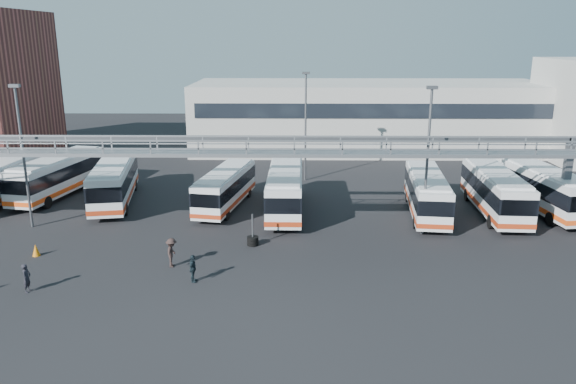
{
  "coord_description": "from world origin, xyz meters",
  "views": [
    {
      "loc": [
        3.09,
        -30.25,
        13.33
      ],
      "look_at": [
        2.58,
        6.0,
        3.25
      ],
      "focal_mm": 35.0,
      "sensor_mm": 36.0,
      "label": 1
    }
  ],
  "objects_px": {
    "light_pole_back": "(306,121)",
    "bus_7": "(427,192)",
    "light_pole_mid": "(428,153)",
    "pedestrian_c": "(172,253)",
    "pedestrian_a": "(27,278)",
    "bus_4": "(226,187)",
    "cone_right": "(36,250)",
    "bus_1": "(58,174)",
    "bus_8": "(495,190)",
    "bus_5": "(285,189)",
    "bus_0": "(2,180)",
    "bus_2": "(114,180)",
    "light_pole_left": "(23,149)",
    "pedestrian_d": "(193,269)",
    "bus_9": "(541,187)",
    "tire_stack": "(253,240)"
  },
  "relations": [
    {
      "from": "bus_7",
      "to": "cone_right",
      "type": "relative_size",
      "value": 14.34
    },
    {
      "from": "pedestrian_a",
      "to": "light_pole_back",
      "type": "bearing_deg",
      "value": -30.61
    },
    {
      "from": "light_pole_back",
      "to": "bus_0",
      "type": "distance_m",
      "value": 26.69
    },
    {
      "from": "light_pole_mid",
      "to": "pedestrian_c",
      "type": "xyz_separation_m",
      "value": [
        -16.29,
        -6.11,
        -4.84
      ]
    },
    {
      "from": "pedestrian_c",
      "to": "light_pole_mid",
      "type": "bearing_deg",
      "value": -69.82
    },
    {
      "from": "bus_5",
      "to": "bus_8",
      "type": "height_order",
      "value": "bus_5"
    },
    {
      "from": "bus_0",
      "to": "pedestrian_d",
      "type": "relative_size",
      "value": 6.94
    },
    {
      "from": "light_pole_left",
      "to": "bus_4",
      "type": "bearing_deg",
      "value": 20.55
    },
    {
      "from": "light_pole_back",
      "to": "bus_7",
      "type": "xyz_separation_m",
      "value": [
        9.16,
        -10.68,
        -3.93
      ]
    },
    {
      "from": "light_pole_mid",
      "to": "pedestrian_a",
      "type": "height_order",
      "value": "light_pole_mid"
    },
    {
      "from": "light_pole_back",
      "to": "bus_5",
      "type": "distance_m",
      "value": 11.02
    },
    {
      "from": "light_pole_left",
      "to": "bus_9",
      "type": "distance_m",
      "value": 38.84
    },
    {
      "from": "bus_0",
      "to": "pedestrian_a",
      "type": "xyz_separation_m",
      "value": [
        9.93,
        -17.07,
        -1.05
      ]
    },
    {
      "from": "bus_4",
      "to": "bus_9",
      "type": "xyz_separation_m",
      "value": [
        24.92,
        -0.55,
        0.23
      ]
    },
    {
      "from": "light_pole_mid",
      "to": "pedestrian_a",
      "type": "distance_m",
      "value": 25.76
    },
    {
      "from": "bus_2",
      "to": "bus_1",
      "type": "bearing_deg",
      "value": 149.86
    },
    {
      "from": "bus_5",
      "to": "pedestrian_a",
      "type": "relative_size",
      "value": 7.06
    },
    {
      "from": "pedestrian_a",
      "to": "tire_stack",
      "type": "distance_m",
      "value": 13.67
    },
    {
      "from": "bus_4",
      "to": "pedestrian_d",
      "type": "relative_size",
      "value": 6.46
    },
    {
      "from": "light_pole_mid",
      "to": "pedestrian_c",
      "type": "bearing_deg",
      "value": -159.42
    },
    {
      "from": "bus_1",
      "to": "bus_8",
      "type": "distance_m",
      "value": 36.09
    },
    {
      "from": "bus_2",
      "to": "bus_7",
      "type": "xyz_separation_m",
      "value": [
        24.98,
        -2.85,
        -0.13
      ]
    },
    {
      "from": "bus_8",
      "to": "bus_9",
      "type": "height_order",
      "value": "bus_9"
    },
    {
      "from": "bus_7",
      "to": "light_pole_mid",
      "type": "bearing_deg",
      "value": -98.89
    },
    {
      "from": "bus_2",
      "to": "pedestrian_c",
      "type": "distance_m",
      "value": 15.31
    },
    {
      "from": "light_pole_back",
      "to": "cone_right",
      "type": "relative_size",
      "value": 13.44
    },
    {
      "from": "bus_0",
      "to": "bus_5",
      "type": "relative_size",
      "value": 0.98
    },
    {
      "from": "light_pole_back",
      "to": "bus_7",
      "type": "distance_m",
      "value": 14.61
    },
    {
      "from": "bus_1",
      "to": "pedestrian_a",
      "type": "height_order",
      "value": "bus_1"
    },
    {
      "from": "light_pole_mid",
      "to": "bus_5",
      "type": "xyz_separation_m",
      "value": [
        -9.72,
        4.81,
        -3.83
      ]
    },
    {
      "from": "bus_1",
      "to": "pedestrian_d",
      "type": "relative_size",
      "value": 7.23
    },
    {
      "from": "bus_5",
      "to": "bus_9",
      "type": "distance_m",
      "value": 20.12
    },
    {
      "from": "light_pole_back",
      "to": "bus_4",
      "type": "xyz_separation_m",
      "value": [
        -6.53,
        -8.95,
        -4.03
      ]
    },
    {
      "from": "bus_8",
      "to": "pedestrian_d",
      "type": "xyz_separation_m",
      "value": [
        -21.1,
        -12.87,
        -1.09
      ]
    },
    {
      "from": "bus_7",
      "to": "pedestrian_a",
      "type": "relative_size",
      "value": 6.81
    },
    {
      "from": "light_pole_left",
      "to": "light_pole_mid",
      "type": "distance_m",
      "value": 28.02
    },
    {
      "from": "light_pole_back",
      "to": "pedestrian_c",
      "type": "relative_size",
      "value": 5.73
    },
    {
      "from": "light_pole_mid",
      "to": "bus_0",
      "type": "bearing_deg",
      "value": 167.44
    },
    {
      "from": "bus_2",
      "to": "tire_stack",
      "type": "distance_m",
      "value": 15.56
    },
    {
      "from": "bus_1",
      "to": "cone_right",
      "type": "height_order",
      "value": "bus_1"
    },
    {
      "from": "cone_right",
      "to": "bus_4",
      "type": "bearing_deg",
      "value": 44.7
    },
    {
      "from": "bus_7",
      "to": "light_pole_back",
      "type": "bearing_deg",
      "value": 136.68
    },
    {
      "from": "light_pole_mid",
      "to": "bus_2",
      "type": "relative_size",
      "value": 0.87
    },
    {
      "from": "bus_0",
      "to": "bus_2",
      "type": "distance_m",
      "value": 9.48
    },
    {
      "from": "light_pole_left",
      "to": "bus_0",
      "type": "bearing_deg",
      "value": 129.52
    },
    {
      "from": "bus_7",
      "to": "bus_0",
      "type": "bearing_deg",
      "value": -179.06
    },
    {
      "from": "bus_4",
      "to": "bus_5",
      "type": "distance_m",
      "value": 4.97
    },
    {
      "from": "bus_4",
      "to": "cone_right",
      "type": "distance_m",
      "value": 15.1
    },
    {
      "from": "bus_8",
      "to": "tire_stack",
      "type": "height_order",
      "value": "bus_8"
    },
    {
      "from": "bus_9",
      "to": "pedestrian_d",
      "type": "relative_size",
      "value": 7.3
    }
  ]
}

